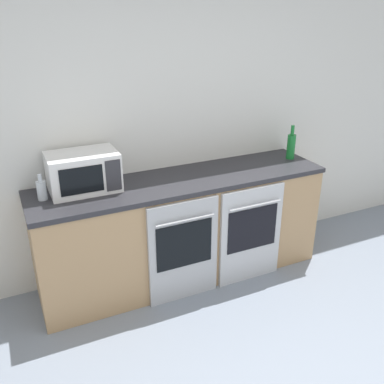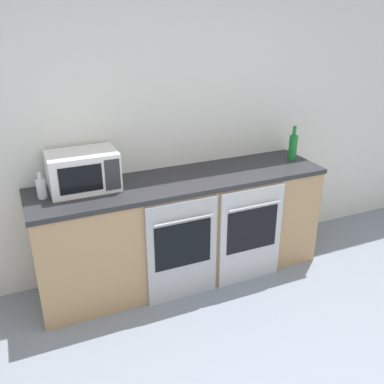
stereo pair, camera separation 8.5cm
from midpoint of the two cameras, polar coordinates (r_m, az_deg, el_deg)
The scene contains 7 objects.
wall_back at distance 3.68m, azimuth -4.19°, elevation 8.94°, with size 10.00×0.06×2.60m.
counter_back at distance 3.71m, azimuth -1.95°, elevation -4.84°, with size 2.47×0.62×0.93m.
oven_left at distance 3.42m, azimuth -1.83°, elevation -7.86°, with size 0.59×0.06×0.87m.
oven_right at distance 3.68m, azimuth 7.21°, elevation -5.64°, with size 0.59×0.06×0.87m.
microwave at distance 3.34m, azimuth -15.01°, elevation 2.62°, with size 0.52×0.35×0.30m.
bottle_green at distance 4.04m, azimuth 12.48°, elevation 6.05°, with size 0.08×0.08×0.31m.
bottle_clear at distance 3.30m, azimuth -20.11°, elevation 0.29°, with size 0.07×0.07×0.20m.
Camera 1 is at (-1.31, -1.07, 2.23)m, focal length 40.00 mm.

